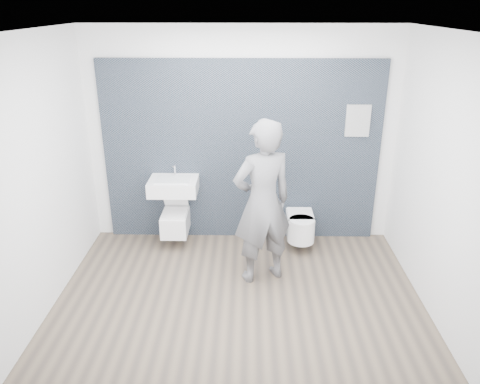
{
  "coord_description": "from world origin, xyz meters",
  "views": [
    {
      "loc": [
        0.1,
        -4.39,
        3.03
      ],
      "look_at": [
        0.0,
        0.6,
        1.0
      ],
      "focal_mm": 35.0,
      "sensor_mm": 36.0,
      "label": 1
    }
  ],
  "objects_px": {
    "toilet_square": "(175,221)",
    "toilet_rounded": "(300,226)",
    "washbasin": "(173,186)",
    "visitor": "(262,203)"
  },
  "relations": [
    {
      "from": "washbasin",
      "to": "toilet_square",
      "type": "height_order",
      "value": "washbasin"
    },
    {
      "from": "washbasin",
      "to": "visitor",
      "type": "relative_size",
      "value": 0.32
    },
    {
      "from": "washbasin",
      "to": "toilet_square",
      "type": "bearing_deg",
      "value": -90.0
    },
    {
      "from": "washbasin",
      "to": "toilet_rounded",
      "type": "xyz_separation_m",
      "value": [
        1.66,
        -0.06,
        -0.54
      ]
    },
    {
      "from": "washbasin",
      "to": "toilet_rounded",
      "type": "distance_m",
      "value": 1.74
    },
    {
      "from": "washbasin",
      "to": "visitor",
      "type": "distance_m",
      "value": 1.4
    },
    {
      "from": "toilet_square",
      "to": "toilet_rounded",
      "type": "height_order",
      "value": "toilet_square"
    },
    {
      "from": "toilet_rounded",
      "to": "visitor",
      "type": "bearing_deg",
      "value": -124.96
    },
    {
      "from": "visitor",
      "to": "toilet_rounded",
      "type": "bearing_deg",
      "value": -147.91
    },
    {
      "from": "washbasin",
      "to": "toilet_square",
      "type": "distance_m",
      "value": 0.5
    }
  ]
}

